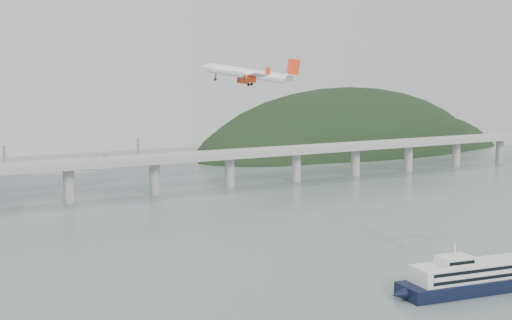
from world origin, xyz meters
TOP-DOWN VIEW (x-y plane):
  - ground at (0.00, 0.00)m, footprint 900.00×900.00m
  - bridge at (-1.15, 200.00)m, footprint 800.00×22.00m
  - headland at (285.18, 331.75)m, footprint 365.00×155.00m
  - ferry at (33.86, -22.36)m, footprint 85.35×25.55m
  - airliner at (10.14, 75.26)m, footprint 40.69×37.89m

SIDE VIEW (x-z plane):
  - headland at x=285.18m, z-range -97.34..58.66m
  - ground at x=0.00m, z-range 0.00..0.00m
  - ferry at x=33.86m, z-range -3.70..12.48m
  - bridge at x=-1.15m, z-range 5.70..29.60m
  - airliner at x=10.14m, z-range 62.76..74.38m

